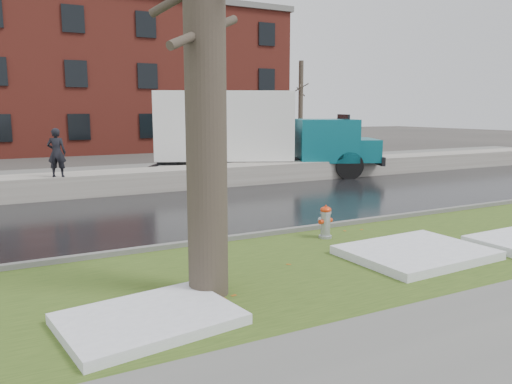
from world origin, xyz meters
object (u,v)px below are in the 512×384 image
tree (205,37)px  box_truck (252,132)px  worker (57,153)px  fire_hydrant (325,220)px

tree → box_truck: 14.05m
box_truck → worker: (-8.00, -2.23, -0.39)m
fire_hydrant → worker: size_ratio=0.48×
box_truck → tree: bearing=-95.1°
tree → worker: 10.14m
fire_hydrant → worker: bearing=110.8°
box_truck → worker: size_ratio=6.87×
fire_hydrant → tree: size_ratio=0.10×
tree → fire_hydrant: bearing=28.5°
fire_hydrant → worker: 9.19m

